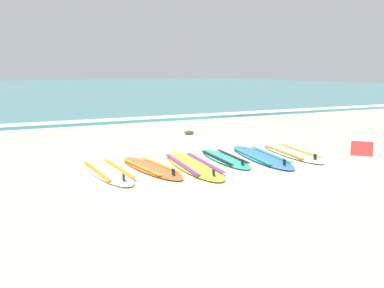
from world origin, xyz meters
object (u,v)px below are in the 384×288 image
at_px(surfboard_4, 261,157).
at_px(surfboard_5, 291,153).
at_px(surfboard_0, 108,171).
at_px(surfboard_1, 151,168).
at_px(surfboard_3, 224,158).
at_px(cooler_box, 362,146).
at_px(surfboard_2, 193,165).

bearing_deg(surfboard_4, surfboard_5, 3.42).
relative_size(surfboard_0, surfboard_5, 0.97).
xyz_separation_m(surfboard_1, surfboard_3, (1.62, 0.10, 0.00)).
xyz_separation_m(surfboard_0, cooler_box, (5.36, -0.78, 0.16)).
bearing_deg(surfboard_5, surfboard_2, -177.22).
height_order(surfboard_1, surfboard_4, same).
bearing_deg(surfboard_3, surfboard_1, -176.63).
distance_m(surfboard_3, surfboard_5, 1.60).
relative_size(surfboard_1, surfboard_3, 1.05).
bearing_deg(cooler_box, surfboard_1, 171.12).
bearing_deg(surfboard_3, surfboard_5, -4.25).
bearing_deg(surfboard_4, surfboard_0, 177.44).
bearing_deg(surfboard_3, cooler_box, -15.36).
bearing_deg(surfboard_1, surfboard_2, -10.13).
bearing_deg(surfboard_1, surfboard_0, 174.98).
bearing_deg(surfboard_1, cooler_box, -8.88).
distance_m(surfboard_2, surfboard_4, 1.60).
bearing_deg(surfboard_1, surfboard_5, -0.42).
bearing_deg(surfboard_2, surfboard_0, 172.41).
distance_m(surfboard_1, surfboard_2, 0.80).
distance_m(surfboard_0, cooler_box, 5.42).
height_order(surfboard_1, surfboard_5, same).
distance_m(surfboard_1, surfboard_3, 1.63).
bearing_deg(surfboard_5, surfboard_4, -176.58).
xyz_separation_m(surfboard_2, surfboard_3, (0.83, 0.24, 0.00)).
height_order(surfboard_0, surfboard_1, same).
distance_m(surfboard_3, cooler_box, 3.06).
bearing_deg(surfboard_4, surfboard_1, 178.26).
distance_m(surfboard_4, surfboard_5, 0.83).
xyz_separation_m(surfboard_1, surfboard_2, (0.79, -0.14, -0.00)).
relative_size(surfboard_3, surfboard_5, 0.88).
height_order(surfboard_0, surfboard_2, same).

